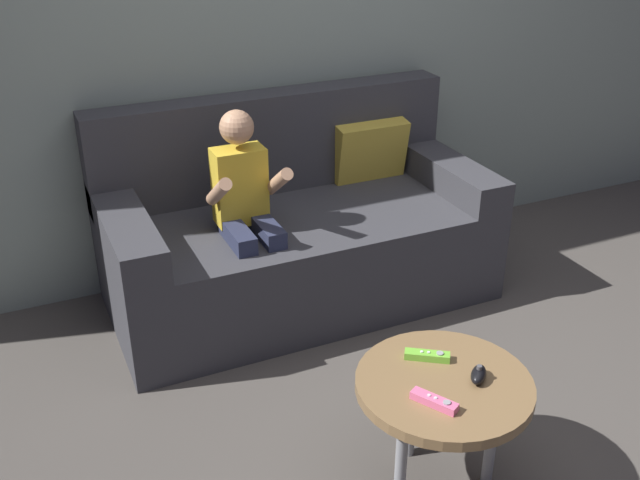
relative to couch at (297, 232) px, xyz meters
The scene contains 8 objects.
ground_plane 1.33m from the couch, 83.57° to the right, with size 10.07×10.07×0.00m, color #4C4742.
wall_back 1.03m from the couch, 69.62° to the left, with size 5.03×0.05×2.50m, color gray.
couch is the anchor object (origin of this frame).
person_seated_on_couch 0.42m from the couch, 147.89° to the right, with size 0.30×0.37×0.94m.
coffee_table 1.32m from the couch, 93.38° to the right, with size 0.53×0.53×0.42m.
game_remote_lime_near_edge 1.22m from the couch, 93.20° to the right, with size 0.14×0.11×0.03m.
nunchuk_black 1.37m from the couch, 89.41° to the right, with size 0.09×0.09×0.05m.
game_remote_pink_far_corner 1.42m from the couch, 96.74° to the right, with size 0.10×0.14×0.03m.
Camera 1 is at (-1.29, -1.50, 1.79)m, focal length 41.41 mm.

